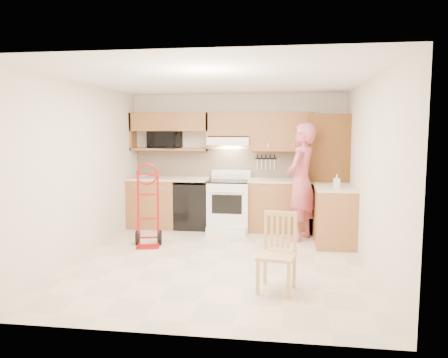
% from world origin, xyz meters
% --- Properties ---
extents(floor, '(4.00, 4.50, 0.02)m').
position_xyz_m(floor, '(0.00, 0.00, -0.01)').
color(floor, beige).
rests_on(floor, ground).
extents(ceiling, '(4.00, 4.50, 0.02)m').
position_xyz_m(ceiling, '(0.00, 0.00, 2.51)').
color(ceiling, white).
rests_on(ceiling, ground).
extents(wall_back, '(4.00, 0.02, 2.50)m').
position_xyz_m(wall_back, '(0.00, 2.26, 1.25)').
color(wall_back, beige).
rests_on(wall_back, ground).
extents(wall_front, '(4.00, 0.02, 2.50)m').
position_xyz_m(wall_front, '(0.00, -2.26, 1.25)').
color(wall_front, beige).
rests_on(wall_front, ground).
extents(wall_left, '(0.02, 4.50, 2.50)m').
position_xyz_m(wall_left, '(-2.01, 0.00, 1.25)').
color(wall_left, beige).
rests_on(wall_left, ground).
extents(wall_right, '(0.02, 4.50, 2.50)m').
position_xyz_m(wall_right, '(2.01, 0.00, 1.25)').
color(wall_right, beige).
rests_on(wall_right, ground).
extents(backsplash, '(3.92, 0.03, 0.55)m').
position_xyz_m(backsplash, '(0.00, 2.23, 1.20)').
color(backsplash, beige).
rests_on(backsplash, wall_back).
extents(lower_cab_left, '(0.90, 0.60, 0.90)m').
position_xyz_m(lower_cab_left, '(-1.55, 1.95, 0.45)').
color(lower_cab_left, '#9D6236').
rests_on(lower_cab_left, ground).
extents(dishwasher, '(0.60, 0.60, 0.85)m').
position_xyz_m(dishwasher, '(-0.80, 1.95, 0.42)').
color(dishwasher, black).
rests_on(dishwasher, ground).
extents(lower_cab_right, '(1.14, 0.60, 0.90)m').
position_xyz_m(lower_cab_right, '(0.83, 1.95, 0.45)').
color(lower_cab_right, '#9D6236').
rests_on(lower_cab_right, ground).
extents(countertop_left, '(1.50, 0.63, 0.04)m').
position_xyz_m(countertop_left, '(-1.25, 1.95, 0.92)').
color(countertop_left, beige).
rests_on(countertop_left, lower_cab_left).
extents(countertop_right, '(1.14, 0.63, 0.04)m').
position_xyz_m(countertop_right, '(0.83, 1.95, 0.92)').
color(countertop_right, beige).
rests_on(countertop_right, lower_cab_right).
extents(cab_return_right, '(0.60, 1.00, 0.90)m').
position_xyz_m(cab_return_right, '(1.70, 1.15, 0.45)').
color(cab_return_right, '#9D6236').
rests_on(cab_return_right, ground).
extents(countertop_return, '(0.63, 1.00, 0.04)m').
position_xyz_m(countertop_return, '(1.70, 1.15, 0.92)').
color(countertop_return, beige).
rests_on(countertop_return, cab_return_right).
extents(pantry_tall, '(0.70, 0.60, 2.10)m').
position_xyz_m(pantry_tall, '(1.65, 1.95, 1.05)').
color(pantry_tall, brown).
rests_on(pantry_tall, ground).
extents(upper_cab_left, '(1.50, 0.33, 0.34)m').
position_xyz_m(upper_cab_left, '(-1.25, 2.08, 1.98)').
color(upper_cab_left, '#9D6236').
rests_on(upper_cab_left, wall_back).
extents(upper_shelf_mw, '(1.50, 0.33, 0.04)m').
position_xyz_m(upper_shelf_mw, '(-1.25, 2.08, 1.47)').
color(upper_shelf_mw, '#9D6236').
rests_on(upper_shelf_mw, wall_back).
extents(upper_cab_center, '(0.76, 0.33, 0.44)m').
position_xyz_m(upper_cab_center, '(-0.12, 2.08, 1.94)').
color(upper_cab_center, '#9D6236').
rests_on(upper_cab_center, wall_back).
extents(upper_cab_right, '(1.14, 0.33, 0.70)m').
position_xyz_m(upper_cab_right, '(0.83, 2.08, 1.80)').
color(upper_cab_right, '#9D6236').
rests_on(upper_cab_right, wall_back).
extents(range_hood, '(0.76, 0.46, 0.14)m').
position_xyz_m(range_hood, '(-0.12, 2.02, 1.63)').
color(range_hood, white).
rests_on(range_hood, wall_back).
extents(knife_strip, '(0.40, 0.05, 0.29)m').
position_xyz_m(knife_strip, '(0.55, 2.21, 1.24)').
color(knife_strip, black).
rests_on(knife_strip, backsplash).
extents(microwave, '(0.62, 0.46, 0.32)m').
position_xyz_m(microwave, '(-1.36, 2.08, 1.65)').
color(microwave, black).
rests_on(microwave, upper_shelf_mw).
extents(range, '(0.74, 0.97, 1.09)m').
position_xyz_m(range, '(-0.10, 1.80, 0.54)').
color(range, white).
rests_on(range, ground).
extents(person, '(0.71, 0.84, 1.95)m').
position_xyz_m(person, '(1.17, 1.35, 0.97)').
color(person, '#BC525F').
rests_on(person, ground).
extents(hand_truck, '(0.55, 0.52, 1.19)m').
position_xyz_m(hand_truck, '(-1.22, 0.58, 0.59)').
color(hand_truck, '#9D0E0E').
rests_on(hand_truck, ground).
extents(dining_chair, '(0.48, 0.51, 0.89)m').
position_xyz_m(dining_chair, '(0.82, -1.06, 0.45)').
color(dining_chair, tan).
rests_on(dining_chair, ground).
extents(soap_bottle, '(0.10, 0.10, 0.21)m').
position_xyz_m(soap_bottle, '(1.70, 0.96, 1.04)').
color(soap_bottle, white).
rests_on(soap_bottle, countertop_return).
extents(bowl, '(0.25, 0.25, 0.05)m').
position_xyz_m(bowl, '(-1.77, 1.95, 0.96)').
color(bowl, white).
rests_on(bowl, countertop_left).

